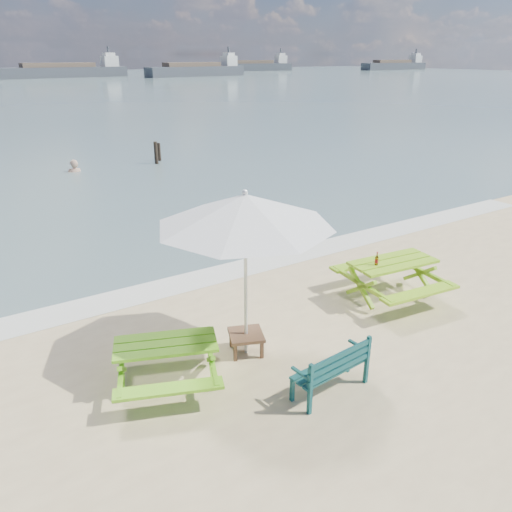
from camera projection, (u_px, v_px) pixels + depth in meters
foam_strip at (217, 274)px, 11.35m from camera, size 22.00×0.90×0.01m
picnic_table_left at (167, 364)px, 7.48m from camera, size 2.00×2.10×0.72m
picnic_table_right at (391, 280)px, 10.13m from camera, size 1.94×2.11×0.83m
park_bench at (330, 377)px, 7.35m from camera, size 1.29×0.54×0.78m
side_table at (246, 342)px, 8.35m from camera, size 0.72×0.72×0.36m
patio_umbrella at (245, 210)px, 7.48m from camera, size 3.59×3.59×2.74m
beer_bottle at (377, 261)px, 9.74m from camera, size 0.07×0.07×0.27m
swimmer at (76, 181)px, 21.48m from camera, size 0.75×0.55×1.87m
mooring_pilings at (157, 155)px, 22.99m from camera, size 0.56×0.76×1.21m
cargo_ships at (192, 69)px, 128.27m from camera, size 155.69×38.17×4.40m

